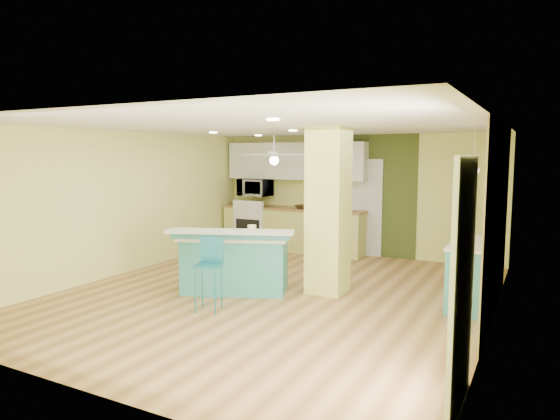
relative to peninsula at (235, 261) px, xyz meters
The scene contains 23 objects.
floor 0.80m from the peninsula, ahead, with size 6.00×7.00×0.01m, color brown.
ceiling 2.14m from the peninsula, ahead, with size 6.00×7.00×0.01m, color white.
wall_back 3.75m from the peninsula, 79.96° to the left, with size 6.00×0.01×2.50m, color #E6E97C.
wall_front 3.55m from the peninsula, 79.36° to the right, with size 6.00×0.01×2.50m, color #E6E97C.
wall_left 2.50m from the peninsula, behind, with size 0.01×7.00×2.50m, color #E6E97C.
wall_right 3.73m from the peninsula, ahead, with size 0.01×7.00×2.50m, color #E6E97C.
wood_panel 3.78m from the peninsula, 10.97° to the left, with size 0.02×3.40×2.50m, color #8B794F.
olive_accent 3.77m from the peninsula, 76.85° to the left, with size 2.20×0.02×2.50m, color #425020.
interior_door 3.70m from the peninsula, 76.75° to the left, with size 0.82×0.05×2.00m, color silver.
french_door 4.27m from the peninsula, 31.33° to the right, with size 0.04×1.08×2.10m, color white.
column 1.63m from the peninsula, 25.07° to the left, with size 0.55×0.55×2.50m, color #D4DB65.
kitchen_run 3.37m from the peninsula, 101.32° to the left, with size 3.25×0.63×0.94m.
stove 3.67m from the peninsula, 116.07° to the left, with size 0.76×0.66×1.08m.
upper_cabinets 3.79m from the peninsula, 100.93° to the left, with size 3.20×0.34×0.80m, color silver.
microwave 3.78m from the peninsula, 116.00° to the left, with size 0.70×0.48×0.39m, color white.
ceiling_fan 2.69m from the peninsula, 102.37° to the left, with size 1.41×1.41×0.61m.
pendant_lamp 3.68m from the peninsula, 14.54° to the left, with size 0.14×0.14×0.69m.
wall_decor 3.87m from the peninsula, 14.06° to the left, with size 0.03×0.90×0.70m, color brown.
peninsula is the anchor object (origin of this frame).
bar_stool 0.99m from the peninsula, 77.15° to the right, with size 0.41×0.41×0.99m.
side_counter 3.47m from the peninsula, 15.66° to the left, with size 0.59×1.40×0.90m.
fruit_bowl 3.27m from the peninsula, 96.66° to the left, with size 0.33×0.33×0.08m, color #362616.
canister 0.58m from the peninsula, ahead, with size 0.13×0.13×0.18m, color yellow.
Camera 1 is at (3.51, -6.42, 2.11)m, focal length 32.00 mm.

